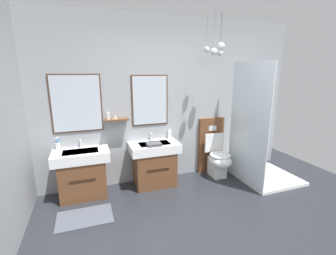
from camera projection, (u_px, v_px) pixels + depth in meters
wall_back at (169, 101)px, 3.88m from camera, size 4.45×0.59×2.64m
bath_mat at (85, 217)px, 2.95m from camera, size 0.68×0.44×0.01m
vanity_sink_left at (83, 172)px, 3.41m from camera, size 0.78×0.48×0.70m
tap_on_left_sink at (80, 142)px, 3.47m from camera, size 0.03×0.13×0.11m
vanity_sink_right at (154, 162)px, 3.76m from camera, size 0.78×0.48×0.70m
tap_on_right_sink at (151, 136)px, 3.82m from camera, size 0.03×0.13×0.11m
toilet at (215, 154)px, 4.12m from camera, size 0.48×0.62×1.00m
toothbrush_cup at (58, 146)px, 3.36m from camera, size 0.07×0.07×0.20m
soap_dispenser at (169, 134)px, 3.92m from camera, size 0.06×0.06×0.17m
folded_hand_towel at (154, 144)px, 3.53m from camera, size 0.22×0.16×0.04m
shower_tray at (259, 157)px, 3.88m from camera, size 0.94×0.91×1.95m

